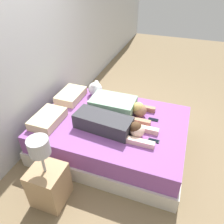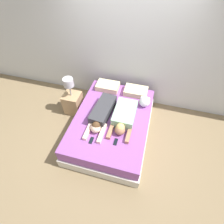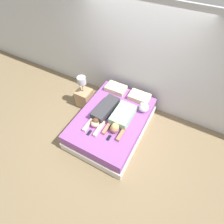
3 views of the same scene
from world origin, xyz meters
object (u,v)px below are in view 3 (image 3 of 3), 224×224
(bed, at_px, (112,123))
(cell_phone_right, at_px, (109,138))
(person_right, at_px, (121,118))
(pillow_head_left, at_px, (116,88))
(person_left, at_px, (103,112))
(plush_toy, at_px, (144,107))
(pillow_head_right, at_px, (139,97))
(nightstand, at_px, (84,96))
(cell_phone_left, at_px, (89,133))

(bed, relative_size, cell_phone_right, 14.82)
(person_right, height_order, cell_phone_right, person_right)
(bed, height_order, pillow_head_left, pillow_head_left)
(person_left, bearing_deg, plush_toy, 35.80)
(pillow_head_right, bearing_deg, cell_phone_right, -94.75)
(person_left, distance_m, plush_toy, 0.93)
(person_right, xyz_separation_m, nightstand, (-1.29, 0.40, -0.29))
(plush_toy, distance_m, nightstand, 1.64)
(pillow_head_right, xyz_separation_m, cell_phone_right, (-0.11, -1.35, -0.06))
(bed, height_order, plush_toy, plush_toy)
(nightstand, bearing_deg, cell_phone_left, -50.14)
(cell_phone_left, height_order, cell_phone_right, same)
(person_right, relative_size, cell_phone_right, 6.50)
(person_left, height_order, cell_phone_left, person_left)
(cell_phone_left, distance_m, plush_toy, 1.36)
(nightstand, bearing_deg, plush_toy, 3.78)
(nightstand, bearing_deg, person_right, -17.33)
(person_left, bearing_deg, pillow_head_left, 98.56)
(person_right, bearing_deg, cell_phone_right, -92.79)
(plush_toy, bearing_deg, pillow_head_left, 160.11)
(pillow_head_right, relative_size, cell_phone_left, 3.60)
(cell_phone_left, xyz_separation_m, cell_phone_right, (0.42, 0.09, 0.00))
(person_right, xyz_separation_m, cell_phone_left, (-0.45, -0.60, -0.09))
(person_right, bearing_deg, pillow_head_left, 124.23)
(person_left, xyz_separation_m, nightstand, (-0.85, 0.44, -0.29))
(cell_phone_left, xyz_separation_m, nightstand, (-0.84, 1.01, -0.20))
(person_left, distance_m, cell_phone_right, 0.64)
(pillow_head_right, xyz_separation_m, cell_phone_left, (-0.53, -1.43, -0.06))
(person_left, xyz_separation_m, cell_phone_right, (0.41, -0.48, -0.09))
(pillow_head_left, distance_m, nightstand, 0.88)
(pillow_head_left, relative_size, pillow_head_right, 1.00)
(pillow_head_right, relative_size, person_left, 0.46)
(person_left, distance_m, nightstand, 1.00)
(pillow_head_left, bearing_deg, cell_phone_left, -85.39)
(pillow_head_left, relative_size, cell_phone_right, 3.60)
(bed, bearing_deg, person_right, -4.23)
(bed, relative_size, person_left, 1.89)
(pillow_head_left, relative_size, person_right, 0.55)
(nightstand, bearing_deg, person_left, -27.17)
(pillow_head_right, xyz_separation_m, nightstand, (-1.37, -0.43, -0.25))
(bed, bearing_deg, nightstand, 159.89)
(plush_toy, bearing_deg, person_left, -144.20)
(pillow_head_right, distance_m, cell_phone_right, 1.35)
(pillow_head_right, bearing_deg, plush_toy, -53.71)
(pillow_head_right, bearing_deg, person_left, -121.01)
(plush_toy, xyz_separation_m, nightstand, (-1.61, -0.11, -0.31))
(cell_phone_right, height_order, nightstand, nightstand)
(bed, bearing_deg, cell_phone_left, -108.63)
(pillow_head_left, distance_m, cell_phone_right, 1.45)
(cell_phone_right, bearing_deg, pillow_head_right, 85.25)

